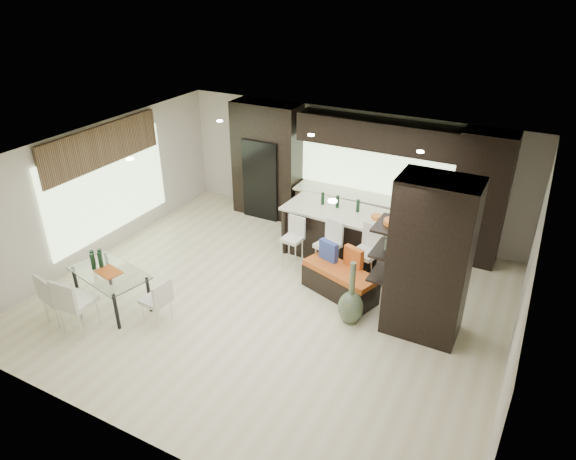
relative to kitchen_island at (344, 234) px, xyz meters
The scene contains 22 objects.
ground 2.17m from the kitchen_island, 104.92° to the right, with size 8.00×8.00×0.00m, color beige.
back_wall 1.77m from the kitchen_island, 110.29° to the left, with size 8.00×0.02×2.70m, color beige.
left_wall 5.05m from the kitchen_island, 155.88° to the right, with size 0.02×7.00×2.70m, color beige.
right_wall 4.10m from the kitchen_island, 30.46° to the right, with size 0.02×7.00×2.70m, color beige.
ceiling 3.03m from the kitchen_island, 104.92° to the right, with size 8.00×7.00×0.02m, color white.
window_left 4.93m from the kitchen_island, 157.84° to the right, with size 0.04×3.20×1.90m, color #B2D199.
window_back 1.76m from the kitchen_island, 87.67° to the left, with size 3.40×0.04×1.20m, color #B2D199.
stone_accent 5.13m from the kitchen_island, 157.70° to the right, with size 0.08×3.00×0.80m, color brown.
ceiling_spots 2.85m from the kitchen_island, 106.90° to the right, with size 4.00×3.00×0.02m, color white.
back_cabinetry 1.41m from the kitchen_island, 92.12° to the left, with size 6.80×0.68×2.70m, color black.
refrigerator 2.71m from the kitchen_island, 156.02° to the left, with size 0.90×0.68×1.90m, color black.
partition_column 2.76m from the kitchen_island, 38.44° to the right, with size 1.20×0.80×2.70m, color black.
kitchen_island is the anchor object (origin of this frame).
stool_left 1.13m from the kitchen_island, 132.95° to the right, with size 0.37×0.37×0.84m, color silver.
stool_mid 0.84m from the kitchen_island, 90.00° to the right, with size 0.41×0.41×0.93m, color silver.
stool_right 1.15m from the kitchen_island, 48.22° to the right, with size 0.44×0.44×1.00m, color silver.
bench 1.42m from the kitchen_island, 70.48° to the right, with size 1.43×0.55×0.55m, color black.
floor_vase 2.20m from the kitchen_island, 64.67° to the right, with size 0.43×0.43×1.17m, color #4E5E43, non-canonical shape.
dining_table 4.59m from the kitchen_island, 130.17° to the right, with size 1.43×0.81×0.69m, color white.
chair_near 5.18m from the kitchen_island, 124.89° to the right, with size 0.51×0.51×0.94m, color silver.
chair_far 5.43m from the kitchen_island, 128.87° to the right, with size 0.48×0.48×0.88m, color silver.
chair_end 4.02m from the kitchen_island, 119.14° to the right, with size 0.42×0.42×0.77m, color silver.
Camera 1 is at (3.83, -6.70, 5.45)m, focal length 32.00 mm.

